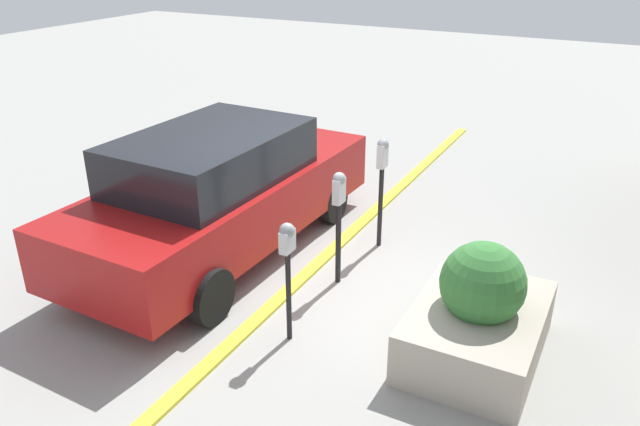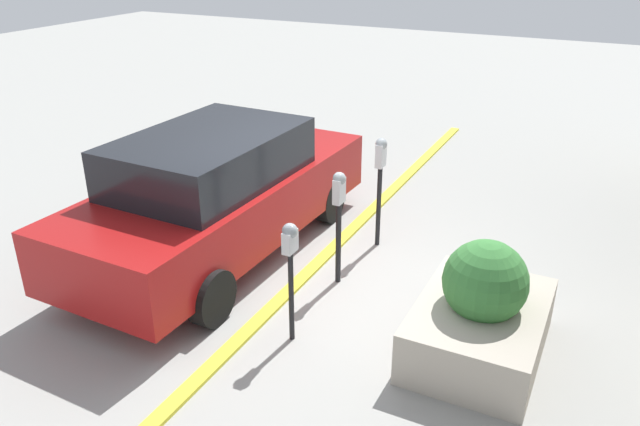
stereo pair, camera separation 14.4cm
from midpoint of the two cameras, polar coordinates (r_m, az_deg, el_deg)
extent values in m
plane|color=#999993|center=(7.57, -1.28, -5.88)|extent=(40.00, 40.00, 0.00)
cube|color=gold|center=(7.59, -1.82, -5.61)|extent=(13.50, 0.16, 0.04)
cylinder|color=black|center=(6.26, -3.31, -7.64)|extent=(0.05, 0.05, 1.01)
cube|color=silver|center=(5.95, -3.45, -2.62)|extent=(0.18, 0.09, 0.22)
sphere|color=gray|center=(5.90, -3.48, -1.65)|extent=(0.15, 0.15, 0.15)
cylinder|color=black|center=(7.24, 1.12, -2.77)|extent=(0.06, 0.06, 1.02)
cube|color=silver|center=(6.97, 1.16, 2.04)|extent=(0.18, 0.09, 0.29)
sphere|color=gray|center=(6.91, 1.17, 3.16)|extent=(0.15, 0.15, 0.15)
cylinder|color=black|center=(8.11, 4.88, 0.59)|extent=(0.06, 0.06, 1.10)
cube|color=silver|center=(7.86, 5.06, 5.26)|extent=(0.17, 0.09, 0.30)
sphere|color=gray|center=(7.81, 5.10, 6.31)|extent=(0.15, 0.15, 0.15)
cube|color=#B2A899|center=(6.36, 13.71, -10.28)|extent=(1.68, 1.18, 0.55)
sphere|color=#387A38|center=(6.08, 14.21, -6.11)|extent=(0.81, 0.81, 0.81)
cube|color=maroon|center=(7.98, -9.46, 0.96)|extent=(4.64, 1.90, 0.74)
cube|color=black|center=(7.60, -10.60, 5.05)|extent=(2.43, 1.63, 0.59)
cylinder|color=black|center=(8.86, 0.37, 1.12)|extent=(0.63, 0.21, 0.63)
cylinder|color=black|center=(9.63, -8.44, 2.83)|extent=(0.63, 0.21, 0.63)
cylinder|color=black|center=(6.70, -10.51, -7.60)|extent=(0.63, 0.21, 0.63)
cylinder|color=black|center=(7.70, -20.42, -4.34)|extent=(0.63, 0.21, 0.63)
camera|label=1|loc=(0.07, 89.42, 0.26)|focal=35.00mm
camera|label=2|loc=(0.07, -90.58, -0.26)|focal=35.00mm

